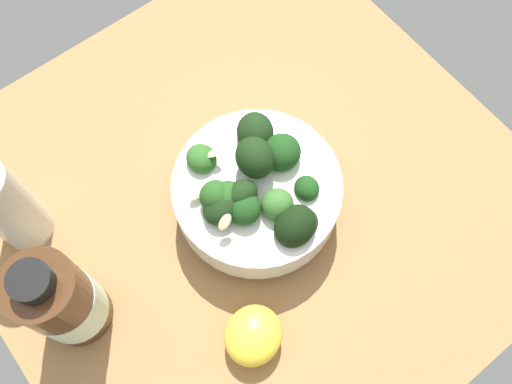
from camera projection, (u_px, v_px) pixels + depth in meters
ground_plane at (248, 202)px, 65.65cm from camera, size 58.56×58.56×4.43cm
bowl_of_broccoli at (256, 191)px, 58.97cm from camera, size 17.70×17.55×10.50cm
lemon_wedge at (253, 335)px, 55.85cm from camera, size 7.77×8.02×3.82cm
bottle_tall at (4, 205)px, 55.78cm from camera, size 5.30×5.30×14.37cm
bottle_short at (65, 305)px, 52.49cm from camera, size 6.66×6.66×15.16cm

